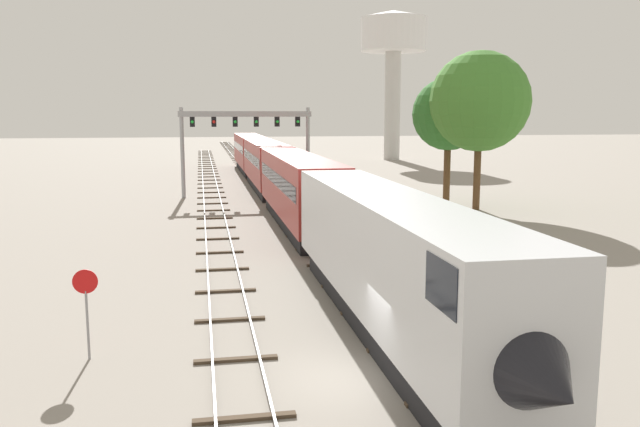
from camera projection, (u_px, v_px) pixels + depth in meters
name	position (u px, v px, depth m)	size (l,w,h in m)	color
ground_plane	(361.00, 378.00, 18.84)	(400.00, 400.00, 0.00)	gray
track_main	(256.00, 177.00, 77.51)	(2.60, 200.00, 0.16)	slate
track_near	(212.00, 200.00, 57.08)	(2.60, 160.00, 0.16)	slate
passenger_train	(278.00, 174.00, 54.49)	(3.04, 86.19, 4.80)	silver
signal_gantry	(246.00, 131.00, 59.34)	(12.10, 0.49, 8.17)	#999BA0
water_tower	(393.00, 42.00, 105.37)	(10.71, 10.71, 24.11)	beige
stop_sign	(86.00, 301.00, 20.02)	(0.76, 0.08, 2.88)	gray
trackside_tree_left	(449.00, 115.00, 53.46)	(5.98, 5.98, 10.56)	brown
trackside_tree_mid	(480.00, 102.00, 50.78)	(7.86, 7.86, 12.49)	brown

